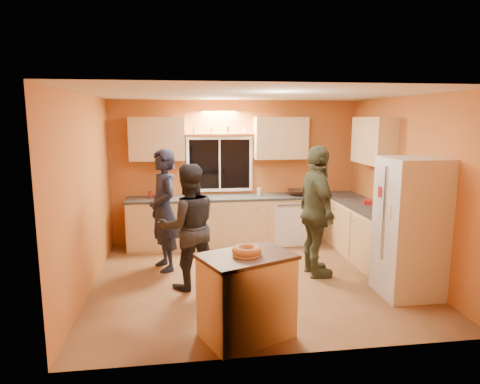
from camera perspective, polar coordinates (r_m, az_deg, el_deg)
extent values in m
plane|color=brown|center=(6.28, 1.89, -11.52)|extent=(4.50, 4.50, 0.00)
cube|color=#B26A2D|center=(7.88, -0.56, 2.68)|extent=(4.50, 0.04, 2.60)
cube|color=#B26A2D|center=(4.02, 6.92, -4.48)|extent=(4.50, 0.04, 2.60)
cube|color=#B26A2D|center=(5.97, -19.84, -0.26)|extent=(0.04, 4.00, 2.60)
cube|color=#B26A2D|center=(6.69, 21.30, 0.70)|extent=(0.04, 4.00, 2.60)
cube|color=white|center=(5.85, 2.03, 12.91)|extent=(4.50, 4.00, 0.02)
cube|color=black|center=(7.82, -2.74, 3.71)|extent=(1.10, 0.02, 0.90)
cube|color=white|center=(7.80, -2.73, 3.70)|extent=(1.20, 0.04, 1.00)
cube|color=tan|center=(7.61, -11.00, 6.96)|extent=(0.95, 0.33, 0.75)
cube|color=tan|center=(7.81, 5.46, 7.17)|extent=(0.95, 0.33, 0.75)
cube|color=tan|center=(7.26, 17.38, 6.56)|extent=(0.33, 1.00, 0.75)
cylinder|color=silver|center=(7.52, -9.78, 3.56)|extent=(0.27, 0.12, 0.12)
cube|color=tan|center=(7.71, -2.85, -4.08)|extent=(3.20, 0.60, 0.86)
cube|color=#282B2D|center=(7.62, -2.87, -0.79)|extent=(3.24, 0.62, 0.04)
cube|color=tan|center=(8.24, 13.33, -3.43)|extent=(0.60, 0.60, 0.86)
cube|color=#282B2D|center=(8.15, 13.45, -0.35)|extent=(0.62, 0.62, 0.04)
cube|color=tan|center=(7.17, 16.81, -5.58)|extent=(0.60, 1.80, 0.86)
cube|color=#282B2D|center=(7.07, 16.99, -2.06)|extent=(0.62, 1.84, 0.04)
cube|color=silver|center=(5.91, 21.77, -4.44)|extent=(0.72, 0.70, 1.80)
cube|color=tan|center=(4.61, 0.89, -13.85)|extent=(1.05, 0.89, 0.87)
cube|color=#301F10|center=(4.45, 0.90, -8.59)|extent=(1.10, 0.94, 0.04)
torus|color=#B87B4B|center=(4.43, 0.91, -7.80)|extent=(0.31, 0.31, 0.09)
imported|color=black|center=(6.52, -10.12, -2.39)|extent=(0.65, 0.78, 1.84)
imported|color=black|center=(5.78, -6.89, -4.63)|extent=(0.93, 0.79, 1.70)
imported|color=#2E3321|center=(6.25, 10.19, -2.63)|extent=(0.51, 1.13, 1.91)
imported|color=#301F10|center=(7.84, 7.75, -0.05)|extent=(0.48, 0.48, 0.10)
cylinder|color=beige|center=(7.59, -9.82, -0.16)|extent=(0.14, 0.14, 0.17)
imported|color=gray|center=(6.45, 20.15, -1.77)|extent=(0.33, 0.30, 0.31)
cube|color=#AE1D1A|center=(7.26, 16.78, -1.30)|extent=(0.19, 0.16, 0.07)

